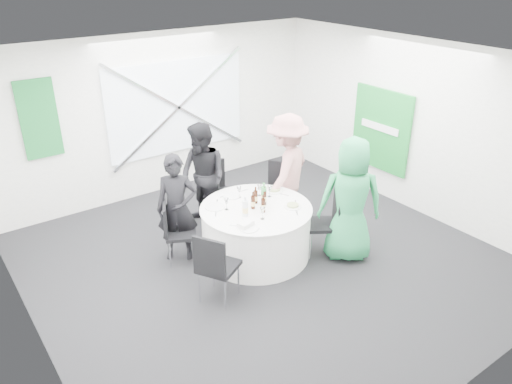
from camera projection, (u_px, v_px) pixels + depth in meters
floor at (264, 260)px, 7.07m from camera, size 6.00×6.00×0.00m
ceiling at (266, 60)px, 5.86m from camera, size 6.00×6.00×0.00m
wall_back at (161, 115)px, 8.65m from camera, size 6.00×0.00×6.00m
wall_front at (475, 281)px, 4.28m from camera, size 6.00×0.00×6.00m
wall_left at (20, 240)px, 4.88m from camera, size 0.00×6.00×6.00m
wall_right at (413, 127)px, 8.05m from camera, size 0.00×6.00×6.00m
window_panel at (177, 107)px, 8.74m from camera, size 2.60×0.03×1.60m
window_brace_a at (179, 107)px, 8.71m from camera, size 2.63×0.05×1.84m
window_brace_b at (179, 107)px, 8.71m from camera, size 2.63×0.05×1.84m
green_banner at (39, 119)px, 7.43m from camera, size 0.55×0.04×1.20m
green_sign at (381, 130)px, 8.55m from camera, size 0.05×1.20×1.40m
banquet_table at (256, 231)px, 7.05m from camera, size 1.56×1.56×0.76m
chair_back at (216, 187)px, 7.91m from camera, size 0.49×0.50×0.99m
chair_back_left at (175, 228)px, 6.83m from camera, size 0.56×0.55×0.91m
chair_back_right at (279, 188)px, 7.85m from camera, size 0.63×0.63×1.00m
chair_front_right at (328, 219)px, 7.03m from camera, size 0.60×0.59×0.94m
chair_front_left at (215, 263)px, 5.98m from camera, size 0.61×0.60×0.98m
person_man_back_left at (177, 208)px, 6.84m from camera, size 0.68×0.62×1.55m
person_man_back at (203, 178)px, 7.59m from camera, size 0.57×0.88×1.70m
person_woman_pink at (287, 171)px, 7.70m from camera, size 1.28×1.02×1.80m
person_woman_green at (351, 200)px, 6.80m from camera, size 1.04×0.98×1.78m
plate_back at (232, 196)px, 7.20m from camera, size 0.25×0.25×0.01m
plate_back_left at (215, 207)px, 6.90m from camera, size 0.28×0.28×0.01m
plate_back_right at (274, 190)px, 7.37m from camera, size 0.27×0.27×0.04m
plate_front_right at (293, 206)px, 6.90m from camera, size 0.25×0.25×0.04m
plate_front_left at (249, 228)px, 6.36m from camera, size 0.25×0.25×0.01m
napkin at (246, 224)px, 6.39m from camera, size 0.22×0.18×0.06m
beer_bottle_a at (253, 202)px, 6.83m from camera, size 0.06×0.06×0.25m
beer_bottle_b at (256, 197)px, 6.97m from camera, size 0.06×0.06×0.25m
beer_bottle_c at (264, 198)px, 6.93m from camera, size 0.06×0.06×0.27m
beer_bottle_d at (263, 206)px, 6.73m from camera, size 0.06×0.06×0.26m
green_water_bottle at (264, 196)px, 6.93m from camera, size 0.08×0.08×0.32m
clear_water_bottle at (245, 209)px, 6.62m from camera, size 0.08×0.08×0.29m
wine_glass_a at (239, 190)px, 7.12m from camera, size 0.07×0.07×0.17m
wine_glass_b at (262, 211)px, 6.54m from camera, size 0.07×0.07×0.17m
wine_glass_c at (270, 189)px, 7.15m from camera, size 0.07×0.07×0.17m
wine_glass_d at (226, 201)px, 6.78m from camera, size 0.07×0.07×0.17m
wine_glass_e at (259, 188)px, 7.18m from camera, size 0.07×0.07×0.17m
fork_a at (217, 202)px, 7.04m from camera, size 0.10×0.13×0.01m
knife_a at (216, 214)px, 6.71m from camera, size 0.10×0.13×0.01m
fork_b at (244, 190)px, 7.38m from camera, size 0.15×0.02×0.01m
knife_b at (225, 196)px, 7.21m from camera, size 0.15×0.02×0.01m
fork_c at (297, 213)px, 6.75m from camera, size 0.10×0.13×0.01m
knife_c at (295, 203)px, 7.02m from camera, size 0.10×0.13×0.01m
fork_d at (284, 195)px, 7.25m from camera, size 0.08×0.14×0.01m
knife_d at (261, 190)px, 7.40m from camera, size 0.09×0.14×0.01m
fork_e at (235, 226)px, 6.43m from camera, size 0.11×0.12×0.01m
knife_e at (254, 228)px, 6.37m from camera, size 0.10×0.13×0.01m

